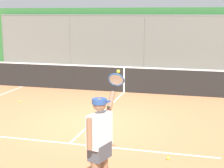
# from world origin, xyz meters

# --- Properties ---
(ground_plane) EXTENTS (60.00, 60.00, 0.00)m
(ground_plane) POSITION_xyz_m (0.00, 0.00, 0.00)
(ground_plane) COLOR #C67A4C
(court_line_markings) EXTENTS (8.36, 9.97, 0.01)m
(court_line_markings) POSITION_xyz_m (0.00, 1.91, 0.00)
(court_line_markings) COLOR white
(court_line_markings) RESTS_ON ground
(fence_backdrop) EXTENTS (18.30, 1.37, 3.14)m
(fence_backdrop) POSITION_xyz_m (0.00, -8.94, 1.56)
(fence_backdrop) COLOR slate
(fence_backdrop) RESTS_ON ground
(tennis_net) EXTENTS (10.74, 0.09, 1.07)m
(tennis_net) POSITION_xyz_m (0.00, -3.87, 0.49)
(tennis_net) COLOR #2D2D2D
(tennis_net) RESTS_ON ground
(tennis_player) EXTENTS (0.37, 1.36, 1.87)m
(tennis_player) POSITION_xyz_m (-1.31, 3.57, 0.92)
(tennis_player) COLOR black
(tennis_player) RESTS_ON ground
(tennis_ball_near_baseline) EXTENTS (0.07, 0.07, 0.07)m
(tennis_ball_near_baseline) POSITION_xyz_m (-2.22, 1.95, 0.03)
(tennis_ball_near_baseline) COLOR #C1D138
(tennis_ball_near_baseline) RESTS_ON ground
(tennis_ball_near_net) EXTENTS (0.07, 0.07, 0.07)m
(tennis_ball_near_net) POSITION_xyz_m (2.92, -1.48, 0.03)
(tennis_ball_near_net) COLOR #D6E042
(tennis_ball_near_net) RESTS_ON ground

